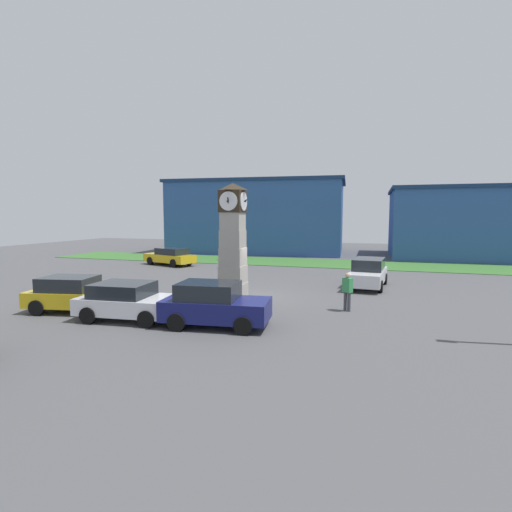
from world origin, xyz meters
TOP-DOWN VIEW (x-y plane):
  - ground_plane at (0.00, 0.00)m, footprint 80.68×80.68m
  - clock_tower at (-0.53, -1.00)m, footprint 1.44×1.35m
  - bollard_near_tower at (-0.08, -2.35)m, footprint 0.22×0.22m
  - bollard_mid_row at (-0.20, -3.61)m, footprint 0.22×0.22m
  - bollard_far_row at (-0.54, -5.00)m, footprint 0.26×0.26m
  - car_navy_sedan at (-6.08, -5.09)m, footprint 4.05×2.37m
  - car_near_tower at (-3.17, -5.47)m, footprint 3.96×2.32m
  - car_by_building at (0.39, -5.36)m, footprint 4.00×2.26m
  - car_far_lot at (-10.06, 9.91)m, footprint 4.79×3.07m
  - car_silver_hatch at (5.44, 4.58)m, footprint 2.14×4.52m
  - pedestrian_near_bench at (4.80, -1.54)m, footprint 0.46×0.43m
  - pedestrian_crossing_lot at (-7.04, 14.16)m, footprint 0.43×0.46m
  - warehouse_blue_far at (-6.78, 23.62)m, footprint 19.08×11.89m
  - storefront_low_left at (13.54, 23.39)m, footprint 13.78×11.58m
  - grass_verge_far at (0.76, 14.79)m, footprint 48.41×6.08m

SIDE VIEW (x-z plane):
  - ground_plane at x=0.00m, z-range 0.00..0.00m
  - grass_verge_far at x=0.76m, z-range 0.00..0.04m
  - bollard_mid_row at x=-0.20m, z-range 0.01..0.87m
  - bollard_far_row at x=-0.54m, z-range 0.01..0.89m
  - bollard_near_tower at x=-0.08m, z-range 0.01..1.11m
  - car_far_lot at x=-10.06m, z-range 0.02..1.42m
  - car_near_tower at x=-3.17m, z-range 0.02..1.45m
  - car_navy_sedan at x=-6.08m, z-range 0.01..1.49m
  - car_silver_hatch at x=5.44m, z-range 0.01..1.59m
  - car_by_building at x=0.39m, z-range 0.01..1.61m
  - pedestrian_near_bench at x=4.80m, z-range 0.11..1.74m
  - pedestrian_crossing_lot at x=-7.04m, z-range 0.13..1.85m
  - clock_tower at x=-0.53m, z-range -0.06..5.44m
  - storefront_low_left at x=13.54m, z-range 0.01..6.54m
  - warehouse_blue_far at x=-6.78m, z-range 0.01..7.65m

